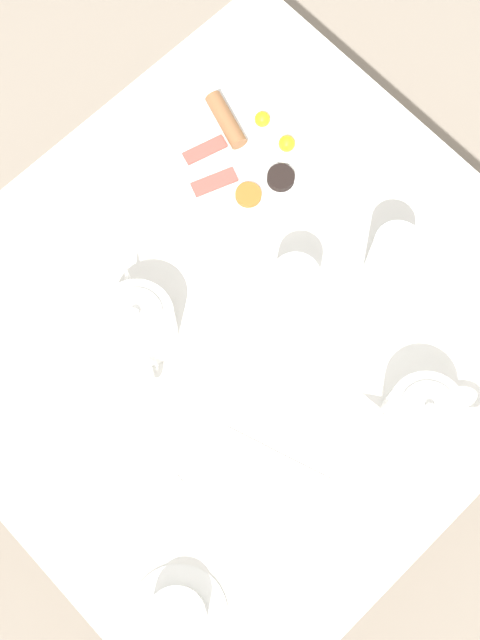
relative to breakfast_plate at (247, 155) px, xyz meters
The scene contains 11 objects.
ground_plane 0.82m from the breakfast_plate, 43.94° to the left, with size 8.00×8.00×0.00m, color gray.
table 0.33m from the breakfast_plate, 43.94° to the left, with size 1.03×0.97×0.74m.
breakfast_plate is the anchor object (origin of this frame).
teapot_near 0.39m from the breakfast_plate, 17.91° to the left, with size 0.13×0.20×0.13m.
teapot_far 0.57m from the breakfast_plate, 76.29° to the left, with size 0.18×0.15×0.13m.
teacup_with_saucer_left 0.81m from the breakfast_plate, 38.36° to the left, with size 0.16×0.16×0.07m.
water_glass_tall 0.34m from the breakfast_plate, 93.18° to the left, with size 0.08×0.08×0.15m.
water_glass_short 0.29m from the breakfast_plate, 62.03° to the left, with size 0.08×0.08×0.13m.
knife_by_plate 0.55m from the breakfast_plate, 51.14° to the left, with size 0.08×0.19×0.00m.
spoon_for_tea 0.66m from the breakfast_plate, 31.37° to the left, with size 0.14×0.03×0.00m.
fork_spare 0.37m from the breakfast_plate, 21.84° to the right, with size 0.17×0.10×0.00m.
Camera 1 is at (0.30, 0.31, 2.23)m, focal length 50.00 mm.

